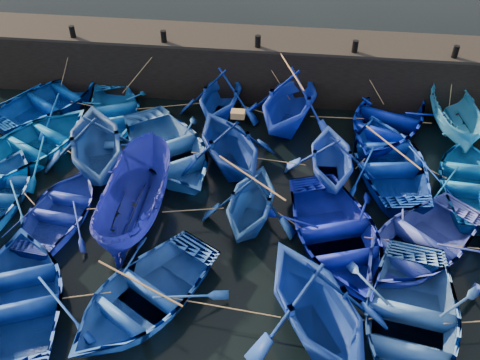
# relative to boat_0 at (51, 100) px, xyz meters

# --- Properties ---
(ground) EXTENTS (120.00, 120.00, 0.00)m
(ground) POSITION_rel_boat_0_xyz_m (8.77, -7.71, -0.55)
(ground) COLOR black
(ground) RESTS_ON ground
(quay_wall) EXTENTS (26.00, 2.50, 2.50)m
(quay_wall) POSITION_rel_boat_0_xyz_m (8.77, 2.79, 0.70)
(quay_wall) COLOR black
(quay_wall) RESTS_ON ground
(quay_top) EXTENTS (26.00, 2.50, 0.12)m
(quay_top) POSITION_rel_boat_0_xyz_m (8.77, 2.79, 2.01)
(quay_top) COLOR black
(quay_top) RESTS_ON quay_wall
(bollard_0) EXTENTS (0.24, 0.24, 0.50)m
(bollard_0) POSITION_rel_boat_0_xyz_m (0.77, 1.89, 2.32)
(bollard_0) COLOR black
(bollard_0) RESTS_ON quay_top
(bollard_1) EXTENTS (0.24, 0.24, 0.50)m
(bollard_1) POSITION_rel_boat_0_xyz_m (4.77, 1.89, 2.32)
(bollard_1) COLOR black
(bollard_1) RESTS_ON quay_top
(bollard_2) EXTENTS (0.24, 0.24, 0.50)m
(bollard_2) POSITION_rel_boat_0_xyz_m (8.77, 1.89, 2.32)
(bollard_2) COLOR black
(bollard_2) RESTS_ON quay_top
(bollard_3) EXTENTS (0.24, 0.24, 0.50)m
(bollard_3) POSITION_rel_boat_0_xyz_m (12.77, 1.89, 2.32)
(bollard_3) COLOR black
(bollard_3) RESTS_ON quay_top
(bollard_4) EXTENTS (0.24, 0.24, 0.50)m
(bollard_4) POSITION_rel_boat_0_xyz_m (16.77, 1.89, 2.32)
(bollard_4) COLOR black
(bollard_4) RESTS_ON quay_top
(boat_0) EXTENTS (6.13, 6.57, 1.11)m
(boat_0) POSITION_rel_boat_0_xyz_m (0.00, 0.00, 0.00)
(boat_0) COLOR #00318D
(boat_0) RESTS_ON ground
(boat_1) EXTENTS (4.65, 5.31, 0.92)m
(boat_1) POSITION_rel_boat_0_xyz_m (2.92, -0.27, -0.10)
(boat_1) COLOR blue
(boat_1) RESTS_ON ground
(boat_2) EXTENTS (3.95, 4.44, 2.13)m
(boat_2) POSITION_rel_boat_0_xyz_m (7.35, 0.51, 0.51)
(boat_2) COLOR #0F33A7
(boat_2) RESTS_ON ground
(boat_3) EXTENTS (5.41, 5.86, 2.56)m
(boat_3) POSITION_rel_boat_0_xyz_m (10.27, 0.04, 0.73)
(boat_3) COLOR #132FD3
(boat_3) RESTS_ON ground
(boat_4) EXTENTS (6.02, 6.94, 1.20)m
(boat_4) POSITION_rel_boat_0_xyz_m (14.27, 0.13, 0.05)
(boat_4) COLOR #00128F
(boat_4) RESTS_ON ground
(boat_5) EXTENTS (2.12, 4.60, 1.72)m
(boat_5) POSITION_rel_boat_0_xyz_m (16.98, 0.12, 0.31)
(boat_5) COLOR #2E84D4
(boat_5) RESTS_ON ground
(boat_6) EXTENTS (5.82, 6.46, 1.10)m
(boat_6) POSITION_rel_boat_0_xyz_m (0.58, -3.10, -0.00)
(boat_6) COLOR #03529B
(boat_6) RESTS_ON ground
(boat_7) EXTENTS (5.72, 6.09, 2.57)m
(boat_7) POSITION_rel_boat_0_xyz_m (3.36, -3.64, 0.73)
(boat_7) COLOR navy
(boat_7) RESTS_ON ground
(boat_8) EXTENTS (6.61, 7.01, 1.18)m
(boat_8) POSITION_rel_boat_0_xyz_m (5.83, -2.95, 0.04)
(boat_8) COLOR blue
(boat_8) RESTS_ON ground
(boat_9) EXTENTS (5.53, 5.75, 2.33)m
(boat_9) POSITION_rel_boat_0_xyz_m (8.22, -3.00, 0.61)
(boat_9) COLOR navy
(boat_9) RESTS_ON ground
(boat_10) EXTENTS (3.60, 4.10, 2.05)m
(boat_10) POSITION_rel_boat_0_xyz_m (11.97, -3.21, 0.47)
(boat_10) COLOR blue
(boat_10) RESTS_ON ground
(boat_11) EXTENTS (4.75, 6.06, 1.14)m
(boat_11) POSITION_rel_boat_0_xyz_m (14.14, -2.56, 0.02)
(boat_11) COLOR navy
(boat_11) RESTS_ON ground
(boat_12) EXTENTS (3.93, 5.23, 1.03)m
(boat_12) POSITION_rel_boat_0_xyz_m (16.97, -3.38, -0.04)
(boat_12) COLOR #0A59A0
(boat_12) RESTS_ON ground
(boat_14) EXTENTS (3.47, 4.53, 0.87)m
(boat_14) POSITION_rel_boat_0_xyz_m (2.91, -6.43, -0.12)
(boat_14) COLOR #192DA3
(boat_14) RESTS_ON ground
(boat_15) EXTENTS (2.09, 5.20, 1.99)m
(boat_15) POSITION_rel_boat_0_xyz_m (5.47, -6.27, 0.44)
(boat_15) COLOR navy
(boat_15) RESTS_ON ground
(boat_16) EXTENTS (3.68, 4.12, 1.96)m
(boat_16) POSITION_rel_boat_0_xyz_m (9.28, -5.84, 0.43)
(boat_16) COLOR #1A4890
(boat_16) RESTS_ON ground
(boat_17) EXTENTS (5.52, 6.51, 1.15)m
(boat_17) POSITION_rel_boat_0_xyz_m (12.09, -6.65, 0.02)
(boat_17) COLOR #0916A1
(boat_17) RESTS_ON ground
(boat_18) EXTENTS (6.29, 6.37, 1.08)m
(boat_18) POSITION_rel_boat_0_xyz_m (14.63, -6.69, -0.01)
(boat_18) COLOR #2F41BF
(boat_18) RESTS_ON ground
(boat_21) EXTENTS (5.60, 6.46, 1.12)m
(boat_21) POSITION_rel_boat_0_xyz_m (3.14, -10.13, 0.01)
(boat_21) COLOR navy
(boat_21) RESTS_ON ground
(boat_22) EXTENTS (5.85, 6.33, 1.07)m
(boat_22) POSITION_rel_boat_0_xyz_m (6.55, -9.67, -0.02)
(boat_22) COLOR blue
(boat_22) RESTS_ON ground
(boat_23) EXTENTS (5.92, 6.18, 2.52)m
(boat_23) POSITION_rel_boat_0_xyz_m (11.43, -9.96, 0.71)
(boat_23) COLOR #11369A
(boat_23) RESTS_ON ground
(boat_24) EXTENTS (4.87, 6.16, 1.15)m
(boat_24) POSITION_rel_boat_0_xyz_m (14.02, -9.65, 0.02)
(boat_24) COLOR blue
(boat_24) RESTS_ON ground
(wooden_crate) EXTENTS (0.49, 0.35, 0.25)m
(wooden_crate) POSITION_rel_boat_0_xyz_m (8.52, -3.00, 1.90)
(wooden_crate) COLOR olive
(wooden_crate) RESTS_ON boat_9
(mooring_ropes) EXTENTS (17.03, 11.96, 2.10)m
(mooring_ropes) POSITION_rel_boat_0_xyz_m (8.57, -2.86, 0.33)
(mooring_ropes) COLOR tan
(mooring_ropes) RESTS_ON ground
(loose_oars) EXTENTS (9.85, 11.79, 1.55)m
(loose_oars) POSITION_rel_boat_0_xyz_m (10.06, -4.51, 1.16)
(loose_oars) COLOR #99724C
(loose_oars) RESTS_ON ground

